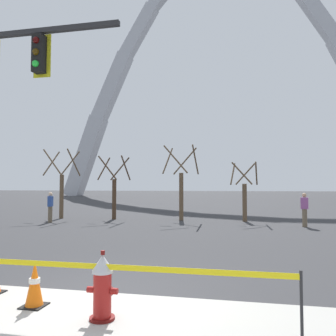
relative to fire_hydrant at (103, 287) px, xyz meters
The scene contains 11 objects.
ground_plane 1.15m from the fire_hydrant, 111.68° to the left, with size 240.00×240.00×0.00m, color #333335.
fire_hydrant is the anchor object (origin of this frame).
caution_tape_barrier 0.14m from the fire_hydrant, 91.65° to the right, with size 5.46×0.05×0.85m.
traffic_cone_curb_edge 1.30m from the fire_hydrant, 167.96° to the left, with size 0.36×0.36×0.73m.
monument_arch 59.88m from the fire_hydrant, 90.40° to the left, with size 61.35×2.87×46.24m.
tree_far_left 16.17m from the fire_hydrant, 121.17° to the left, with size 1.88×1.89×4.06m.
tree_left_mid 14.91m from the fire_hydrant, 110.10° to the left, with size 1.69×1.70×3.64m.
tree_center_left 14.30m from the fire_hydrant, 94.89° to the left, with size 1.92×1.93×4.17m.
tree_center_right 14.45m from the fire_hydrant, 80.98° to the left, with size 1.50×1.50×3.21m.
pedestrian_walking_left 13.99m from the fire_hydrant, 123.77° to the left, with size 0.27×0.38×1.59m.
pedestrian_standing_center 13.26m from the fire_hydrant, 67.96° to the left, with size 0.37×0.26×1.59m.
Camera 1 is at (2.33, -5.67, 1.93)m, focal length 36.34 mm.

